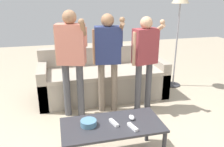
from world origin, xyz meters
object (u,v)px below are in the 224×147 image
(player_left, at_px, (71,52))
(player_right, at_px, (145,53))
(coffee_table, at_px, (112,129))
(game_remote_wand_far, at_px, (133,127))
(game_remote_nunchuk, at_px, (132,117))
(couch, at_px, (103,79))
(snack_bowl, at_px, (89,123))
(game_remote_wand_near, at_px, (114,123))
(floor_lamp, at_px, (180,6))
(player_center, at_px, (108,52))

(player_left, height_order, player_right, player_left)
(coffee_table, distance_m, player_left, 1.26)
(game_remote_wand_far, bearing_deg, game_remote_nunchuk, 74.35)
(coffee_table, distance_m, game_remote_wand_far, 0.23)
(couch, distance_m, game_remote_nunchuk, 1.65)
(couch, bearing_deg, game_remote_nunchuk, -90.73)
(snack_bowl, xyz_separation_m, game_remote_wand_near, (0.26, -0.03, -0.01))
(coffee_table, bearing_deg, floor_lamp, 46.81)
(game_remote_nunchuk, xyz_separation_m, game_remote_wand_near, (-0.21, -0.05, -0.01))
(game_remote_wand_near, bearing_deg, game_remote_nunchuk, 12.20)
(game_remote_nunchuk, bearing_deg, snack_bowl, -178.72)
(couch, xyz_separation_m, game_remote_wand_near, (-0.23, -1.69, 0.15))
(floor_lamp, xyz_separation_m, player_right, (-0.93, -0.76, -0.62))
(coffee_table, bearing_deg, player_left, 105.78)
(game_remote_nunchuk, relative_size, game_remote_wand_far, 0.58)
(coffee_table, distance_m, snack_bowl, 0.26)
(coffee_table, relative_size, player_left, 0.69)
(player_left, distance_m, player_right, 1.05)
(couch, xyz_separation_m, player_left, (-0.55, -0.61, 0.66))
(player_left, bearing_deg, floor_lamp, 19.79)
(coffee_table, bearing_deg, player_right, 53.94)
(snack_bowl, relative_size, game_remote_wand_far, 1.08)
(game_remote_nunchuk, height_order, game_remote_wand_far, game_remote_nunchuk)
(game_remote_nunchuk, relative_size, player_center, 0.06)
(snack_bowl, bearing_deg, game_remote_wand_near, -7.71)
(floor_lamp, bearing_deg, game_remote_wand_near, -132.85)
(game_remote_wand_near, distance_m, game_remote_wand_far, 0.20)
(coffee_table, xyz_separation_m, game_remote_nunchuk, (0.23, 0.04, 0.08))
(couch, distance_m, coffee_table, 1.70)
(player_right, bearing_deg, floor_lamp, 39.29)
(snack_bowl, bearing_deg, player_right, 45.19)
(game_remote_wand_far, bearing_deg, snack_bowl, 159.53)
(couch, height_order, snack_bowl, couch)
(player_right, xyz_separation_m, game_remote_wand_near, (-0.73, -1.03, -0.44))
(floor_lamp, xyz_separation_m, game_remote_wand_far, (-1.50, -1.91, -1.06))
(game_remote_nunchuk, xyz_separation_m, player_left, (-0.53, 1.03, 0.50))
(snack_bowl, bearing_deg, player_center, 67.17)
(couch, xyz_separation_m, game_remote_nunchuk, (-0.02, -1.64, 0.16))
(couch, height_order, coffee_table, couch)
(player_right, bearing_deg, game_remote_wand_near, -125.36)
(game_remote_nunchuk, distance_m, floor_lamp, 2.50)
(coffee_table, relative_size, game_remote_nunchuk, 11.94)
(couch, relative_size, floor_lamp, 1.20)
(floor_lamp, height_order, player_center, floor_lamp)
(player_right, bearing_deg, player_center, 172.25)
(floor_lamp, bearing_deg, snack_bowl, -137.53)
(player_center, bearing_deg, player_left, -177.24)
(player_left, xyz_separation_m, player_center, (0.51, 0.02, -0.04))
(player_right, bearing_deg, player_left, 177.36)
(player_center, xyz_separation_m, game_remote_wand_far, (-0.03, -1.22, -0.47))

